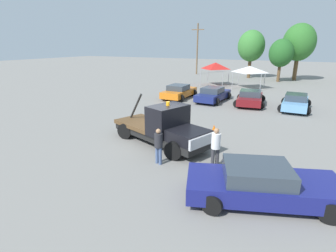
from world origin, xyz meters
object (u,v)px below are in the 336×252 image
Objects in this scene: foreground_car at (262,184)px; tow_truck at (164,128)px; tree_right at (299,42)px; tree_center at (281,53)px; canopy_tent_red at (215,66)px; traffic_cone at (214,129)px; canopy_tent_white at (250,69)px; parked_car_skyblue at (295,102)px; parked_car_maroon at (250,98)px; parked_car_navy at (213,94)px; tree_left at (251,46)px; person_at_hood at (158,144)px; parked_car_orange at (179,92)px; person_near_truck at (216,145)px; utility_pole at (197,48)px.

tow_truck is at bearing 130.11° from foreground_car.
tow_truck is 0.79× the size of tree_right.
foreground_car is 0.94× the size of tree_center.
traffic_cone is (5.79, -18.61, -2.23)m from canopy_tent_red.
parked_car_skyblue is at bearing -59.74° from canopy_tent_white.
foreground_car is 1.20× the size of parked_car_maroon.
tree_left is at bearing 4.38° from parked_car_navy.
parked_car_skyblue is at bearing 176.67° from person_at_hood.
parked_car_orange is at bearing -113.91° from tree_center.
foreground_car is at bearing -78.70° from tree_left.
parked_car_navy is at bearing 115.44° from tow_truck.
canopy_tent_white is at bearing -108.43° from tree_center.
tree_right reaches higher than parked_car_navy.
person_at_hood is at bearing -93.97° from tree_center.
tree_right reaches higher than canopy_tent_white.
person_at_hood is at bearing -96.99° from tree_right.
parked_car_maroon is (-0.93, 13.18, -0.38)m from person_near_truck.
foreground_car is at bearing -89.37° from tree_right.
foreground_car is 1.88× the size of canopy_tent_red.
person_at_hood is 0.51× the size of canopy_tent_white.
tree_right is at bearing 3.13° from parked_car_skyblue.
parked_car_orange is (-5.45, 14.02, -0.30)m from person_at_hood.
tree_center is (4.16, 17.10, 3.28)m from parked_car_navy.
canopy_tent_white is (-2.80, 22.44, 1.25)m from person_near_truck.
person_at_hood is 0.36× the size of parked_car_skyblue.
person_at_hood is 0.36× the size of parked_car_maroon.
person_at_hood is 3.00× the size of traffic_cone.
foreground_car is 10.00× the size of traffic_cone.
foreground_car is at bearing 94.29° from person_at_hood.
tow_truck is at bearing 162.59° from parked_car_maroon.
tree_left is at bearing 76.24° from canopy_tent_red.
foreground_car and parked_car_maroon have the same top height.
utility_pole reaches higher than tow_truck.
parked_car_orange is 0.65× the size of tree_left.
person_at_hood is 0.35× the size of parked_car_orange.
tow_truck reaches higher than foreground_car.
foreground_car is 0.65× the size of utility_pole.
canopy_tent_red is at bearing 120.41° from tow_truck.
tree_left is at bearing 21.12° from parked_car_skyblue.
person_near_truck is 3.23× the size of traffic_cone.
foreground_car is at bearing 178.75° from parked_car_skyblue.
canopy_tent_white is 0.41× the size of tree_right.
tow_truck is 11.36× the size of traffic_cone.
canopy_tent_white is 8.49m from tree_center.
person_near_truck is at bearing -81.79° from tree_left.
traffic_cone is at bearing 155.51° from parked_car_skyblue.
person_at_hood is at bearing -88.84° from canopy_tent_white.
parked_car_orange is 10.66m from canopy_tent_white.
utility_pole is at bearing 112.93° from traffic_cone.
canopy_tent_red reaches higher than person_near_truck.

